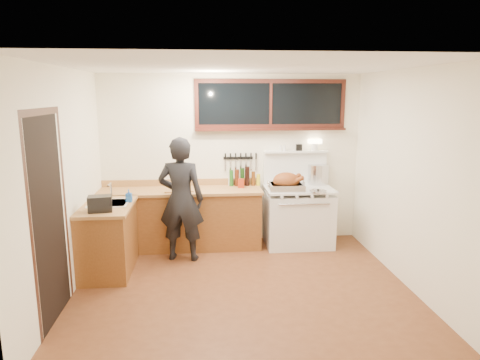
{
  "coord_description": "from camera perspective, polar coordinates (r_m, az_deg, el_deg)",
  "views": [
    {
      "loc": [
        -0.46,
        -4.83,
        2.3
      ],
      "look_at": [
        0.05,
        0.85,
        1.15
      ],
      "focal_mm": 32.0,
      "sensor_mm": 36.0,
      "label": 1
    }
  ],
  "objects": [
    {
      "name": "counter_left",
      "position": [
        5.89,
        -17.15,
        -7.41
      ],
      "size": [
        0.64,
        1.09,
        0.9
      ],
      "color": "brown",
      "rests_on": "ground"
    },
    {
      "name": "toaster",
      "position": [
        5.45,
        -18.15,
        -3.02
      ],
      "size": [
        0.31,
        0.23,
        0.19
      ],
      "color": "black",
      "rests_on": "counter_left"
    },
    {
      "name": "pitcher",
      "position": [
        6.65,
        -1.24,
        -0.05
      ],
      "size": [
        0.1,
        0.1,
        0.16
      ],
      "color": "white",
      "rests_on": "counter_back"
    },
    {
      "name": "vintage_stove",
      "position": [
        6.66,
        7.76,
        -4.65
      ],
      "size": [
        1.02,
        0.74,
        1.61
      ],
      "color": "white",
      "rests_on": "ground"
    },
    {
      "name": "bottle_cluster",
      "position": [
        6.61,
        0.51,
        0.33
      ],
      "size": [
        0.48,
        0.07,
        0.3
      ],
      "color": "black",
      "rests_on": "counter_back"
    },
    {
      "name": "sink_unit",
      "position": [
        5.84,
        -17.04,
        -3.5
      ],
      "size": [
        0.5,
        0.45,
        0.37
      ],
      "color": "white",
      "rests_on": "counter_left"
    },
    {
      "name": "pot_lid",
      "position": [
        6.32,
        10.37,
        -1.47
      ],
      "size": [
        0.3,
        0.3,
        0.04
      ],
      "color": "silver",
      "rests_on": "vintage_stove"
    },
    {
      "name": "ground_plane",
      "position": [
        5.37,
        0.29,
        -14.07
      ],
      "size": [
        4.0,
        3.5,
        0.02
      ],
      "primitive_type": "cube",
      "color": "#5B2F18"
    },
    {
      "name": "knife_strip",
      "position": [
        6.66,
        -0.07,
        2.85
      ],
      "size": [
        0.52,
        0.03,
        0.28
      ],
      "color": "black",
      "rests_on": "room_shell"
    },
    {
      "name": "saucepan",
      "position": [
        6.82,
        7.0,
        -0.03
      ],
      "size": [
        0.15,
        0.27,
        0.11
      ],
      "color": "silver",
      "rests_on": "vintage_stove"
    },
    {
      "name": "room_shell",
      "position": [
        4.89,
        0.31,
        3.77
      ],
      "size": [
        4.1,
        3.6,
        2.65
      ],
      "color": "white",
      "rests_on": "ground"
    },
    {
      "name": "soap_bottle",
      "position": [
        5.82,
        -14.6,
        -2.04
      ],
      "size": [
        0.08,
        0.08,
        0.17
      ],
      "color": "blue",
      "rests_on": "counter_left"
    },
    {
      "name": "back_window",
      "position": [
        6.63,
        4.12,
        9.35
      ],
      "size": [
        2.32,
        0.13,
        0.77
      ],
      "color": "black",
      "rests_on": "room_shell"
    },
    {
      "name": "left_doorway",
      "position": [
        4.7,
        -24.02,
        -4.58
      ],
      "size": [
        0.02,
        1.04,
        2.17
      ],
      "color": "black",
      "rests_on": "ground"
    },
    {
      "name": "roast_turkey",
      "position": [
        6.35,
        6.22,
        -0.42
      ],
      "size": [
        0.55,
        0.4,
        0.27
      ],
      "color": "silver",
      "rests_on": "vintage_stove"
    },
    {
      "name": "coffee_tin",
      "position": [
        6.49,
        0.16,
        -0.44
      ],
      "size": [
        0.1,
        0.09,
        0.14
      ],
      "color": "#A02D11",
      "rests_on": "counter_back"
    },
    {
      "name": "man",
      "position": [
        5.97,
        -7.86,
        -2.58
      ],
      "size": [
        0.7,
        0.52,
        1.74
      ],
      "color": "black",
      "rests_on": "ground"
    },
    {
      "name": "counter_back",
      "position": [
        6.55,
        -7.93,
        -5.06
      ],
      "size": [
        2.44,
        0.64,
        1.0
      ],
      "color": "brown",
      "rests_on": "ground"
    },
    {
      "name": "stockpot",
      "position": [
        6.86,
        10.42,
        0.79
      ],
      "size": [
        0.42,
        0.42,
        0.31
      ],
      "color": "silver",
      "rests_on": "vintage_stove"
    },
    {
      "name": "cutting_board",
      "position": [
        6.37,
        -8.14,
        -0.91
      ],
      "size": [
        0.45,
        0.35,
        0.14
      ],
      "color": "#AF7C45",
      "rests_on": "counter_back"
    }
  ]
}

